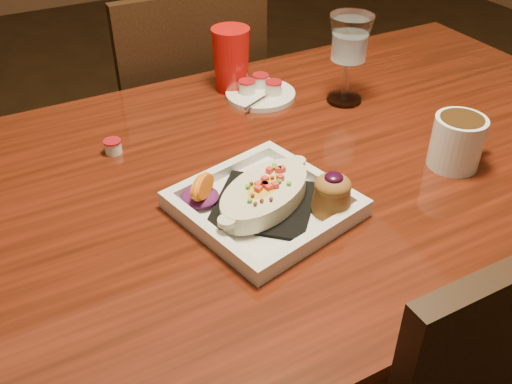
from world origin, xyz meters
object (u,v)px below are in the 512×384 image
table (299,201)px  red_tumbler (231,60)px  chair_far (184,126)px  coffee_mug (459,140)px  saucer (260,92)px  plate (271,199)px  goblet (350,43)px

table → red_tumbler: size_ratio=10.38×
chair_far → coffee_mug: size_ratio=7.03×
saucer → red_tumbler: 0.10m
coffee_mug → saucer: coffee_mug is taller
plate → saucer: 0.42m
coffee_mug → saucer: size_ratio=0.84×
saucer → plate: bearing=-116.2°
goblet → saucer: 0.23m
table → goblet: size_ratio=7.70×
goblet → red_tumbler: goblet is taller
coffee_mug → goblet: bearing=91.7°
table → coffee_mug: 0.32m
plate → goblet: (0.34, 0.27, 0.11)m
coffee_mug → saucer: bearing=110.2°
table → saucer: saucer is taller
plate → red_tumbler: bearing=58.7°
coffee_mug → red_tumbler: size_ratio=0.92×
saucer → red_tumbler: size_ratio=1.09×
plate → saucer: size_ratio=1.92×
plate → coffee_mug: (0.37, -0.04, 0.03)m
goblet → chair_far: bearing=114.6°
goblet → coffee_mug: bearing=-84.4°
saucer → goblet: bearing=-34.4°
coffee_mug → goblet: goblet is taller
saucer → chair_far: bearing=99.1°
goblet → red_tumbler: bearing=138.1°
table → red_tumbler: bearing=86.7°
table → red_tumbler: red_tumbler is taller
table → saucer: 0.30m
saucer → table: bearing=-102.2°
coffee_mug → red_tumbler: 0.53m
plate → goblet: 0.45m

